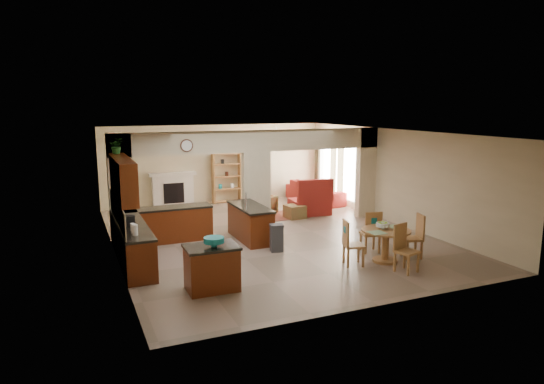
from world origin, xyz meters
name	(u,v)px	position (x,y,z in m)	size (l,w,h in m)	color
floor	(270,236)	(0.00, 0.00, 0.00)	(10.00, 10.00, 0.00)	#7E6857
ceiling	(270,132)	(0.00, 0.00, 2.80)	(10.00, 10.00, 0.00)	white
wall_back	(216,164)	(0.00, 5.00, 1.40)	(8.00, 8.00, 0.00)	beige
wall_front	(382,229)	(0.00, -5.00, 1.40)	(8.00, 8.00, 0.00)	beige
wall_left	(112,196)	(-4.00, 0.00, 1.40)	(10.00, 10.00, 0.00)	beige
wall_right	(393,176)	(4.00, 0.00, 1.40)	(10.00, 10.00, 0.00)	beige
partition_left_pier	(121,189)	(-3.70, 1.00, 1.40)	(0.60, 0.25, 2.80)	beige
partition_center_pier	(256,190)	(0.00, 1.00, 1.10)	(0.80, 0.25, 2.20)	beige
partition_right_pier	(366,173)	(3.70, 1.00, 1.40)	(0.60, 0.25, 2.80)	beige
partition_header	(256,141)	(0.00, 1.00, 2.50)	(8.00, 0.25, 0.60)	beige
kitchen_counter	(148,234)	(-3.26, -0.25, 0.46)	(2.52, 3.29, 1.48)	#461B08
upper_cabinets	(123,179)	(-3.82, -0.80, 1.92)	(0.35, 2.40, 0.90)	#461B08
peninsula	(250,223)	(-0.60, -0.11, 0.46)	(0.70, 1.85, 0.91)	#461B08
wall_clock	(187,146)	(-2.00, 0.85, 2.45)	(0.34, 0.34, 0.03)	#472517
rug	(279,216)	(1.20, 2.10, 0.01)	(1.60, 1.30, 0.01)	brown
fireplace	(173,189)	(-1.60, 4.83, 0.61)	(1.60, 0.35, 1.20)	beige
shelving_unit	(227,178)	(0.35, 4.82, 0.90)	(1.00, 0.32, 1.80)	#996035
window_a	(351,173)	(3.97, 2.30, 1.20)	(0.02, 0.90, 1.90)	white
window_b	(326,167)	(3.97, 4.00, 1.20)	(0.02, 0.90, 1.90)	white
glazed_door	(338,174)	(3.97, 3.15, 1.05)	(0.02, 0.70, 2.10)	white
drape_a_left	(359,176)	(3.93, 1.70, 1.20)	(0.10, 0.28, 2.30)	#3B1D17
drape_a_right	(340,171)	(3.93, 2.90, 1.20)	(0.10, 0.28, 2.30)	#3B1D17
drape_b_left	(333,169)	(3.93, 3.40, 1.20)	(0.10, 0.28, 2.30)	#3B1D17
drape_b_right	(317,165)	(3.93, 4.60, 1.20)	(0.10, 0.28, 2.30)	#3B1D17
ceiling_fan	(276,134)	(1.50, 3.00, 2.56)	(1.00, 1.00, 0.10)	white
kitchen_island	(212,268)	(-2.51, -3.10, 0.44)	(1.02, 0.74, 0.87)	#461B08
teal_bowl	(214,242)	(-2.47, -3.17, 0.97)	(0.39, 0.39, 0.18)	#137B86
trash_can	(277,239)	(-0.38, -1.33, 0.31)	(0.29, 0.25, 0.62)	#323235
dining_table	(386,240)	(1.57, -3.01, 0.50)	(1.10, 1.10, 0.75)	#996035
fruit_bowl	(383,225)	(1.53, -2.94, 0.83)	(0.31, 0.31, 0.16)	#79B126
sofa	(315,192)	(3.30, 3.61, 0.37)	(1.00, 2.55, 0.75)	maroon
chaise	(309,207)	(2.25, 2.01, 0.24)	(1.18, 0.97, 0.47)	maroon
armchair	(263,205)	(0.78, 2.39, 0.32)	(0.69, 0.71, 0.65)	maroon
ottoman	(295,212)	(1.55, 1.65, 0.20)	(0.56, 0.56, 0.41)	maroon
plant	(117,146)	(-3.82, 0.17, 2.56)	(0.34, 0.30, 0.38)	#164B14
chair_north	(372,230)	(1.66, -2.33, 0.55)	(0.50, 0.50, 1.02)	#996035
chair_east	(416,234)	(2.40, -3.02, 0.55)	(0.52, 0.52, 1.02)	#996035
chair_south	(404,246)	(1.54, -3.68, 0.55)	(0.52, 0.52, 1.02)	#996035
chair_west	(350,241)	(0.69, -2.91, 0.55)	(0.52, 0.52, 1.02)	#996035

